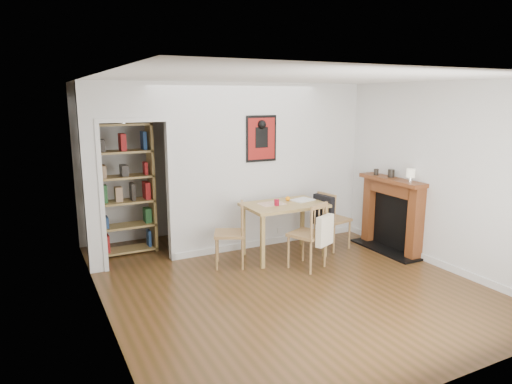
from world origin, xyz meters
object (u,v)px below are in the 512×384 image
bookshelf (125,189)px  mantel_lamp (411,174)px  ceramic_jar_a (391,173)px  chair_front (308,235)px  fireplace (392,212)px  red_glass (277,202)px  chair_left (230,234)px  dining_table (284,210)px  notebook (302,200)px  orange_fruit (288,199)px  chair_right (333,219)px  ceramic_jar_b (376,172)px

bookshelf → mantel_lamp: bearing=-30.2°
ceramic_jar_a → chair_front: bearing=-175.4°
fireplace → red_glass: fireplace is taller
chair_left → mantel_lamp: mantel_lamp is taller
fireplace → dining_table: bearing=162.4°
notebook → chair_left: bearing=-176.9°
dining_table → notebook: (0.36, 0.06, 0.11)m
dining_table → orange_fruit: size_ratio=16.60×
chair_right → bookshelf: bearing=156.3°
chair_front → notebook: 0.80m
chair_left → ceramic_jar_b: (2.50, -0.18, 0.74)m
chair_right → chair_front: bearing=-146.9°
dining_table → bookshelf: bearing=149.1°
chair_left → chair_front: 1.11m
dining_table → chair_right: size_ratio=1.29×
dining_table → ceramic_jar_b: bearing=-6.8°
bookshelf → mantel_lamp: size_ratio=10.33×
chair_right → mantel_lamp: 1.38m
chair_right → chair_front: (-0.83, -0.54, 0.01)m
mantel_lamp → orange_fruit: bearing=144.8°
chair_left → chair_front: size_ratio=0.97×
chair_right → notebook: chair_right is taller
chair_front → orange_fruit: 0.82m
bookshelf → mantel_lamp: (3.69, -2.15, 0.28)m
chair_front → orange_fruit: chair_front is taller
chair_left → bookshelf: (-1.18, 1.26, 0.53)m
chair_right → notebook: bearing=168.1°
fireplace → chair_left: bearing=168.6°
mantel_lamp → ceramic_jar_b: mantel_lamp is taller
bookshelf → notebook: bearing=-26.0°
mantel_lamp → bookshelf: bearing=149.8°
chair_left → mantel_lamp: bearing=-19.5°
chair_right → mantel_lamp: mantel_lamp is taller
dining_table → ceramic_jar_b: size_ratio=12.39×
red_glass → mantel_lamp: (1.77, -0.85, 0.42)m
orange_fruit → red_glass: bearing=-148.1°
chair_left → fireplace: 2.62m
red_glass → ceramic_jar_a: bearing=-12.8°
chair_front → notebook: chair_front is taller
dining_table → fireplace: bearing=-17.6°
dining_table → fireplace: (1.66, -0.53, -0.10)m
chair_front → mantel_lamp: mantel_lamp is taller
dining_table → chair_front: 0.64m
notebook → ceramic_jar_a: ceramic_jar_a is taller
chair_left → orange_fruit: chair_left is taller
fireplace → ceramic_jar_b: (-0.07, 0.34, 0.59)m
chair_front → ceramic_jar_b: size_ratio=9.95×
chair_front → red_glass: chair_front is taller
chair_left → dining_table: bearing=0.7°
chair_right → mantel_lamp: (0.74, -0.85, 0.80)m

